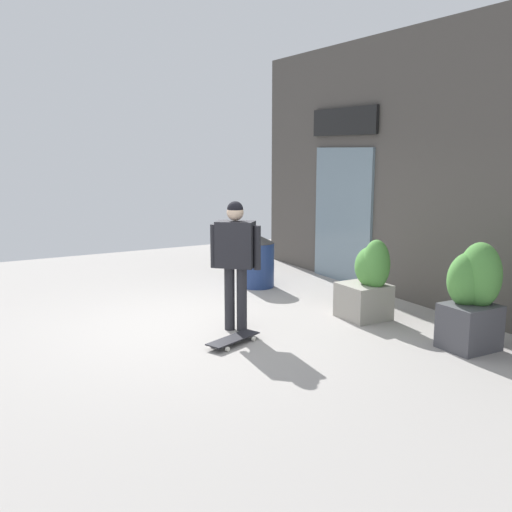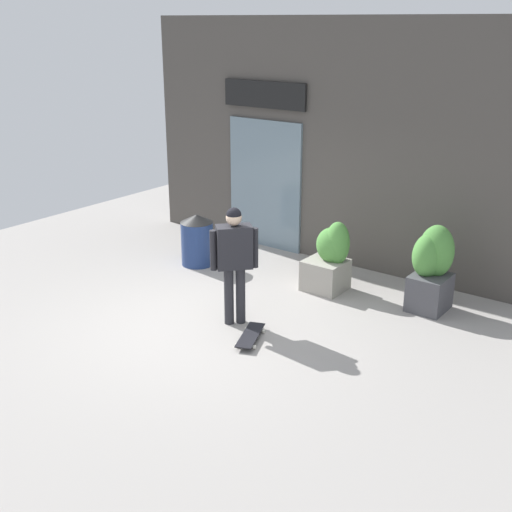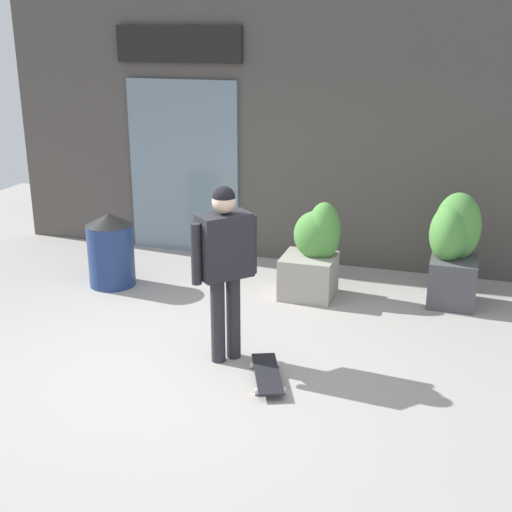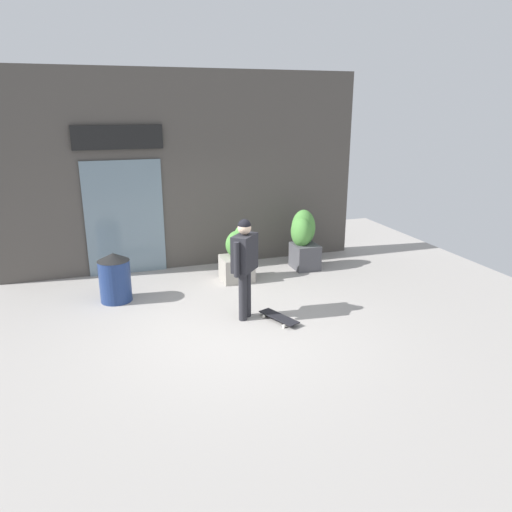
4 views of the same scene
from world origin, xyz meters
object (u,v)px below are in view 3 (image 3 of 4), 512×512
Objects in this scene: trash_bin at (111,249)px; skateboarder at (225,256)px; planter_box_right at (453,246)px; planter_box_left at (315,252)px; skateboard at (267,374)px.

skateboarder is at bearing -35.91° from trash_bin.
planter_box_right reaches higher than trash_bin.
skateboarder is 2.46m from trash_bin.
skateboarder is at bearing -132.73° from planter_box_right.
planter_box_left is 1.25× the size of trash_bin.
trash_bin is at bearing -173.43° from skateboarder.
planter_box_right reaches higher than planter_box_left.
trash_bin reaches higher than skateboard.
skateboarder reaches higher than skateboard.
skateboarder is 1.91m from planter_box_left.
planter_box_left reaches higher than trash_bin.
planter_box_left is (-0.06, 2.07, 0.45)m from skateboard.
trash_bin is (-2.36, -0.39, -0.07)m from planter_box_left.
planter_box_right is at bearing 10.40° from planter_box_left.
planter_box_right is 1.41× the size of trash_bin.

